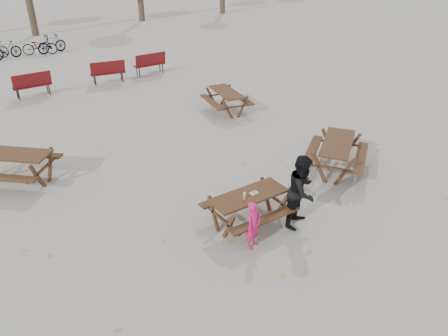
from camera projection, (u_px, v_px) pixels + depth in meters
ground at (248, 223)px, 10.14m from camera, size 80.00×80.00×0.00m
main_picnic_table at (249, 202)px, 9.86m from camera, size 1.80×1.45×0.78m
food_tray at (254, 193)px, 9.78m from camera, size 0.18×0.11×0.03m
bread_roll at (254, 192)px, 9.76m from camera, size 0.14×0.06×0.05m
soda_bottle at (244, 196)px, 9.58m from camera, size 0.07×0.07×0.17m
child at (253, 225)px, 9.12m from camera, size 0.47×0.38×1.10m
adult at (302, 191)px, 9.73m from camera, size 1.04×0.94×1.73m
picnic_table_east at (336, 156)px, 12.21m from camera, size 2.56×2.47×0.86m
picnic_table_north at (15, 167)px, 11.62m from camera, size 2.55×2.52×0.86m
picnic_table_far at (226, 101)px, 16.27m from camera, size 1.73×2.02×0.78m
park_bench_row at (54, 81)px, 18.09m from camera, size 11.98×1.14×1.03m
fallen_leaves at (209, 173)px, 12.21m from camera, size 11.00×11.00×0.01m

